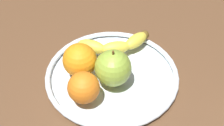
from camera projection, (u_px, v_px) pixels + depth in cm
name	position (u px, v px, depth cm)	size (l,w,h in cm)	color
ground_plane	(112.00, 84.00, 74.67)	(110.36, 110.36, 4.00)	brown
fruit_bowl	(112.00, 75.00, 72.64)	(30.61, 30.61, 1.80)	silver
banana	(116.00, 44.00, 76.62)	(18.86, 7.79, 3.16)	gold
apple	(115.00, 68.00, 67.40)	(8.03, 8.03, 8.83)	#8CAE3A
orange_back_left	(80.00, 60.00, 69.40)	(7.63, 7.63, 7.63)	orange
orange_front_left	(84.00, 88.00, 64.23)	(6.74, 6.74, 6.74)	orange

